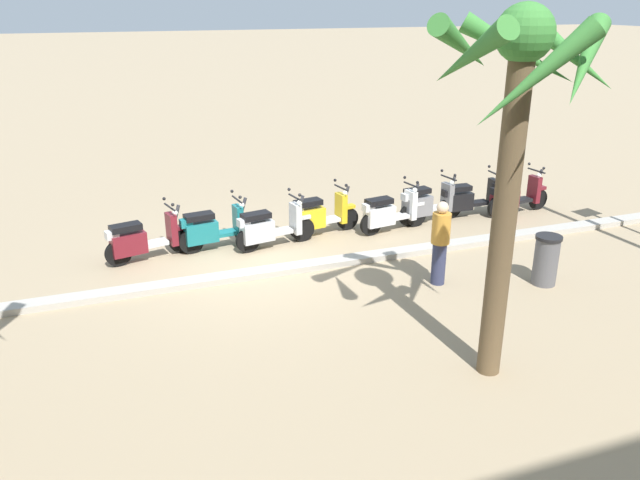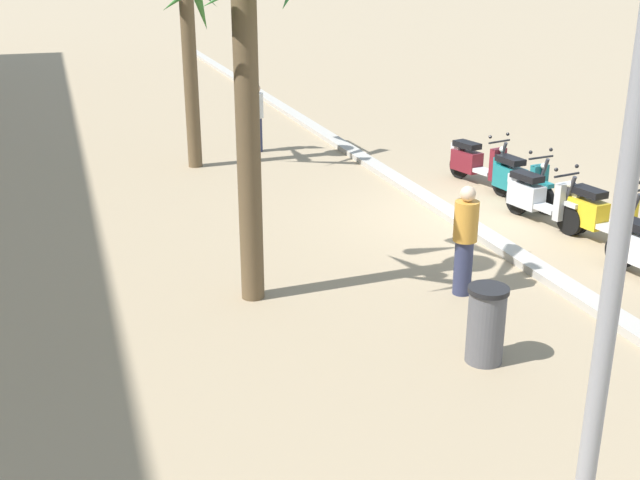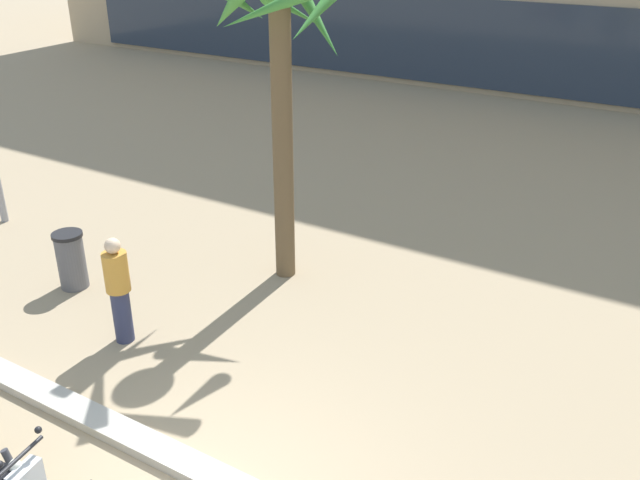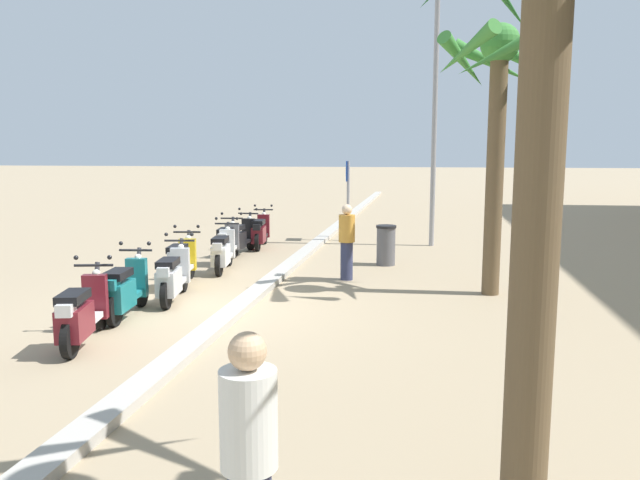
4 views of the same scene
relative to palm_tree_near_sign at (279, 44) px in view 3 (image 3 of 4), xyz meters
The scene contains 3 objects.
palm_tree_near_sign is the anchor object (origin of this frame).
pedestrian_window_shopping 4.16m from the palm_tree_near_sign, 105.98° to the right, with size 0.34×0.34×1.59m.
litter_bin 4.73m from the palm_tree_near_sign, 141.15° to the right, with size 0.48×0.48×0.95m.
Camera 3 is at (3.79, -3.71, 5.51)m, focal length 38.99 mm.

